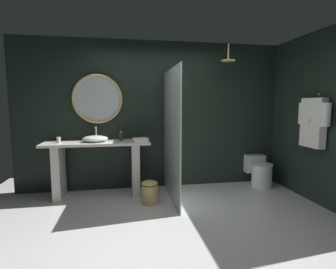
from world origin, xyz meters
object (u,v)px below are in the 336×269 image
at_px(rain_shower_head, 228,60).
at_px(toilet, 260,172).
at_px(soap_dispenser, 121,136).
at_px(folded_hand_towel, 140,140).
at_px(round_wall_mirror, 97,99).
at_px(vessel_sink, 95,139).
at_px(hanging_bathrobe, 313,121).
at_px(tumbler_cup, 59,140).
at_px(waste_bin, 150,192).

height_order(rain_shower_head, toilet, rain_shower_head).
height_order(soap_dispenser, folded_hand_towel, soap_dispenser).
relative_size(round_wall_mirror, rain_shower_head, 2.91).
xyz_separation_m(vessel_sink, rain_shower_head, (2.20, -0.10, 1.29)).
bearing_deg(vessel_sink, soap_dispenser, 5.14).
xyz_separation_m(rain_shower_head, folded_hand_towel, (-1.48, -0.08, -1.31)).
height_order(hanging_bathrobe, toilet, hanging_bathrobe).
distance_m(vessel_sink, round_wall_mirror, 0.69).
relative_size(toilet, folded_hand_towel, 2.55).
height_order(tumbler_cup, rain_shower_head, rain_shower_head).
bearing_deg(round_wall_mirror, hanging_bathrobe, -19.54).
bearing_deg(tumbler_cup, soap_dispenser, 2.28).
xyz_separation_m(tumbler_cup, soap_dispenser, (0.97, 0.04, 0.03)).
xyz_separation_m(soap_dispenser, round_wall_mirror, (-0.38, 0.23, 0.62)).
xyz_separation_m(vessel_sink, soap_dispenser, (0.41, 0.04, 0.02)).
bearing_deg(vessel_sink, round_wall_mirror, 83.74).
relative_size(vessel_sink, toilet, 0.71).
bearing_deg(round_wall_mirror, folded_hand_towel, -32.69).
xyz_separation_m(round_wall_mirror, toilet, (2.89, -0.24, -1.33)).
height_order(toilet, waste_bin, toilet).
relative_size(soap_dispenser, rain_shower_head, 0.57).
height_order(soap_dispenser, waste_bin, soap_dispenser).
bearing_deg(tumbler_cup, round_wall_mirror, 24.24).
bearing_deg(round_wall_mirror, rain_shower_head, -9.44).
bearing_deg(soap_dispenser, rain_shower_head, -4.27).
bearing_deg(round_wall_mirror, toilet, -4.78).
relative_size(vessel_sink, round_wall_mirror, 0.48).
bearing_deg(toilet, rain_shower_head, -170.73).
xyz_separation_m(tumbler_cup, hanging_bathrobe, (3.80, -0.87, 0.32)).
xyz_separation_m(vessel_sink, waste_bin, (0.82, -0.50, -0.77)).
xyz_separation_m(hanging_bathrobe, waste_bin, (-2.41, 0.37, -1.08)).
bearing_deg(folded_hand_towel, rain_shower_head, 3.05).
height_order(rain_shower_head, waste_bin, rain_shower_head).
distance_m(soap_dispenser, waste_bin, 1.04).
height_order(tumbler_cup, toilet, tumbler_cup).
bearing_deg(waste_bin, folded_hand_towel, 108.64).
height_order(round_wall_mirror, rain_shower_head, rain_shower_head).
bearing_deg(hanging_bathrobe, vessel_sink, 164.88).
relative_size(vessel_sink, folded_hand_towel, 1.80).
xyz_separation_m(toilet, waste_bin, (-2.10, -0.52, -0.08)).
height_order(toilet, folded_hand_towel, folded_hand_towel).
relative_size(soap_dispenser, waste_bin, 0.46).
distance_m(hanging_bathrobe, toilet, 1.38).
height_order(vessel_sink, tumbler_cup, vessel_sink).
bearing_deg(hanging_bathrobe, waste_bin, 171.21).
height_order(round_wall_mirror, hanging_bathrobe, round_wall_mirror).
xyz_separation_m(rain_shower_head, hanging_bathrobe, (1.04, -0.78, -0.98)).
height_order(round_wall_mirror, toilet, round_wall_mirror).
distance_m(soap_dispenser, hanging_bathrobe, 2.98).
distance_m(vessel_sink, soap_dispenser, 0.41).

